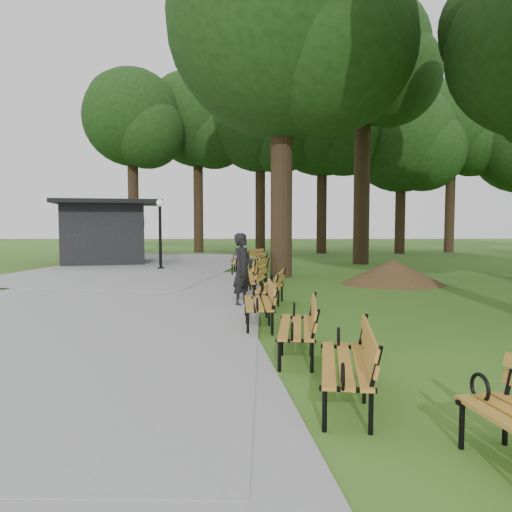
{
  "coord_description": "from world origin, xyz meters",
  "views": [
    {
      "loc": [
        -0.34,
        -8.54,
        2.04
      ],
      "look_at": [
        -0.1,
        4.91,
        1.1
      ],
      "focal_mm": 34.63,
      "sensor_mm": 36.0,
      "label": 1
    }
  ],
  "objects_px": {
    "bench_4": "(269,288)",
    "bench_8": "(240,262)",
    "lamp_post": "(160,219)",
    "dirt_mound": "(393,272)",
    "kiosk": "(105,232)",
    "bench_1": "(345,364)",
    "bench_2": "(297,327)",
    "bench_3": "(258,304)",
    "bench_5": "(252,280)",
    "lawn_tree_4": "(364,57)",
    "bench_7": "(256,267)",
    "bench_6": "(253,272)",
    "lawn_tree_2": "(282,23)",
    "person": "(243,270)",
    "bench_9": "(248,258)"
  },
  "relations": [
    {
      "from": "bench_4",
      "to": "bench_8",
      "type": "bearing_deg",
      "value": -163.79
    },
    {
      "from": "lamp_post",
      "to": "dirt_mound",
      "type": "height_order",
      "value": "lamp_post"
    },
    {
      "from": "kiosk",
      "to": "dirt_mound",
      "type": "height_order",
      "value": "kiosk"
    },
    {
      "from": "bench_1",
      "to": "bench_2",
      "type": "xyz_separation_m",
      "value": [
        -0.35,
        1.95,
        0.0
      ]
    },
    {
      "from": "bench_3",
      "to": "bench_5",
      "type": "relative_size",
      "value": 1.0
    },
    {
      "from": "lamp_post",
      "to": "lawn_tree_4",
      "type": "bearing_deg",
      "value": 16.23
    },
    {
      "from": "bench_7",
      "to": "bench_6",
      "type": "bearing_deg",
      "value": 5.96
    },
    {
      "from": "dirt_mound",
      "to": "bench_1",
      "type": "distance_m",
      "value": 11.11
    },
    {
      "from": "lamp_post",
      "to": "lawn_tree_2",
      "type": "distance_m",
      "value": 8.99
    },
    {
      "from": "bench_1",
      "to": "bench_5",
      "type": "bearing_deg",
      "value": -164.16
    },
    {
      "from": "person",
      "to": "lawn_tree_4",
      "type": "distance_m",
      "value": 15.76
    },
    {
      "from": "lamp_post",
      "to": "bench_6",
      "type": "xyz_separation_m",
      "value": [
        3.86,
        -5.49,
        -1.73
      ]
    },
    {
      "from": "bench_2",
      "to": "lawn_tree_4",
      "type": "xyz_separation_m",
      "value": [
        4.74,
        16.25,
        9.32
      ]
    },
    {
      "from": "person",
      "to": "lawn_tree_2",
      "type": "height_order",
      "value": "lawn_tree_2"
    },
    {
      "from": "dirt_mound",
      "to": "bench_3",
      "type": "bearing_deg",
      "value": -125.55
    },
    {
      "from": "bench_2",
      "to": "bench_4",
      "type": "distance_m",
      "value": 4.38
    },
    {
      "from": "kiosk",
      "to": "bench_6",
      "type": "distance_m",
      "value": 11.13
    },
    {
      "from": "bench_5",
      "to": "bench_7",
      "type": "xyz_separation_m",
      "value": [
        0.17,
        3.93,
        0.0
      ]
    },
    {
      "from": "lamp_post",
      "to": "bench_7",
      "type": "height_order",
      "value": "lamp_post"
    },
    {
      "from": "lamp_post",
      "to": "bench_9",
      "type": "height_order",
      "value": "lamp_post"
    },
    {
      "from": "person",
      "to": "bench_9",
      "type": "relative_size",
      "value": 0.93
    },
    {
      "from": "bench_7",
      "to": "bench_8",
      "type": "xyz_separation_m",
      "value": [
        -0.6,
        1.95,
        0.0
      ]
    },
    {
      "from": "kiosk",
      "to": "bench_3",
      "type": "distance_m",
      "value": 16.13
    },
    {
      "from": "dirt_mound",
      "to": "bench_5",
      "type": "relative_size",
      "value": 1.48
    },
    {
      "from": "kiosk",
      "to": "bench_5",
      "type": "distance_m",
      "value": 12.72
    },
    {
      "from": "kiosk",
      "to": "lamp_post",
      "type": "bearing_deg",
      "value": -55.16
    },
    {
      "from": "person",
      "to": "kiosk",
      "type": "distance_m",
      "value": 13.91
    },
    {
      "from": "bench_2",
      "to": "lawn_tree_4",
      "type": "relative_size",
      "value": 0.15
    },
    {
      "from": "lamp_post",
      "to": "bench_4",
      "type": "bearing_deg",
      "value": -65.5
    },
    {
      "from": "bench_8",
      "to": "lawn_tree_2",
      "type": "xyz_separation_m",
      "value": [
        1.54,
        -1.18,
        8.71
      ]
    },
    {
      "from": "dirt_mound",
      "to": "lawn_tree_4",
      "type": "distance_m",
      "value": 12.15
    },
    {
      "from": "kiosk",
      "to": "bench_2",
      "type": "relative_size",
      "value": 2.57
    },
    {
      "from": "bench_1",
      "to": "bench_4",
      "type": "relative_size",
      "value": 1.0
    },
    {
      "from": "bench_4",
      "to": "bench_8",
      "type": "xyz_separation_m",
      "value": [
        -0.81,
        7.58,
        0.0
      ]
    },
    {
      "from": "bench_7",
      "to": "lawn_tree_4",
      "type": "height_order",
      "value": "lawn_tree_4"
    },
    {
      "from": "bench_4",
      "to": "bench_5",
      "type": "bearing_deg",
      "value": -157.15
    },
    {
      "from": "bench_1",
      "to": "lawn_tree_2",
      "type": "height_order",
      "value": "lawn_tree_2"
    },
    {
      "from": "bench_7",
      "to": "dirt_mound",
      "type": "bearing_deg",
      "value": 81.27
    },
    {
      "from": "kiosk",
      "to": "bench_6",
      "type": "xyz_separation_m",
      "value": [
        7.07,
        -8.53,
        -1.09
      ]
    },
    {
      "from": "dirt_mound",
      "to": "bench_6",
      "type": "bearing_deg",
      "value": -174.4
    },
    {
      "from": "bench_2",
      "to": "bench_4",
      "type": "xyz_separation_m",
      "value": [
        -0.22,
        4.37,
        0.0
      ]
    },
    {
      "from": "lamp_post",
      "to": "bench_3",
      "type": "bearing_deg",
      "value": -71.23
    },
    {
      "from": "bench_6",
      "to": "bench_7",
      "type": "height_order",
      "value": "same"
    },
    {
      "from": "lamp_post",
      "to": "dirt_mound",
      "type": "bearing_deg",
      "value": -30.91
    },
    {
      "from": "bench_5",
      "to": "bench_4",
      "type": "bearing_deg",
      "value": 23.84
    },
    {
      "from": "dirt_mound",
      "to": "lawn_tree_4",
      "type": "bearing_deg",
      "value": 84.64
    },
    {
      "from": "bench_2",
      "to": "bench_6",
      "type": "bearing_deg",
      "value": -169.66
    },
    {
      "from": "lamp_post",
      "to": "lawn_tree_2",
      "type": "bearing_deg",
      "value": -29.67
    },
    {
      "from": "lawn_tree_4",
      "to": "bench_3",
      "type": "bearing_deg",
      "value": -110.54
    },
    {
      "from": "bench_1",
      "to": "lawn_tree_2",
      "type": "relative_size",
      "value": 0.14
    }
  ]
}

